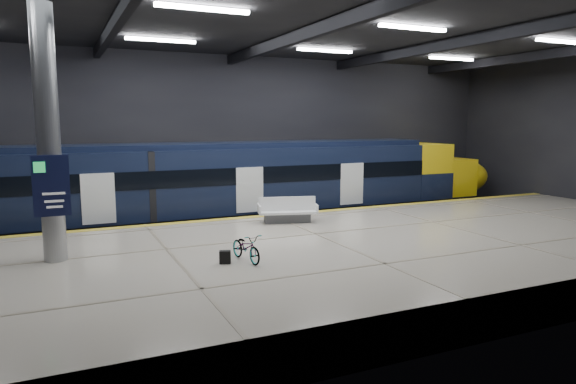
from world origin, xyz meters
TOP-DOWN VIEW (x-y plane):
  - ground at (0.00, 0.00)m, footprint 30.00×30.00m
  - room_shell at (-0.00, 0.00)m, footprint 30.10×16.10m
  - platform at (0.00, -2.50)m, footprint 30.00×11.00m
  - safety_strip at (0.00, 2.75)m, footprint 30.00×0.40m
  - rails at (0.00, 5.50)m, footprint 30.00×1.52m
  - train at (-1.69, 5.50)m, footprint 29.40×2.84m
  - bench at (-0.06, 1.20)m, footprint 2.35×1.45m
  - bicycle at (-3.29, -3.23)m, footprint 0.73×1.53m
  - pannier_bag at (-3.89, -3.23)m, footprint 0.34×0.27m
  - info_column at (-8.00, -1.03)m, footprint 0.90×0.78m

SIDE VIEW (x-z plane):
  - ground at x=0.00m, z-range 0.00..0.00m
  - rails at x=0.00m, z-range 0.00..0.16m
  - platform at x=0.00m, z-range 0.00..1.10m
  - safety_strip at x=0.00m, z-range 1.10..1.11m
  - pannier_bag at x=-3.89m, z-range 1.10..1.45m
  - bench at x=-0.06m, z-range 0.96..1.92m
  - bicycle at x=-3.29m, z-range 1.10..1.87m
  - train at x=-1.69m, z-range 0.16..3.95m
  - info_column at x=-8.00m, z-range 1.01..7.91m
  - room_shell at x=0.00m, z-range 1.69..9.74m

